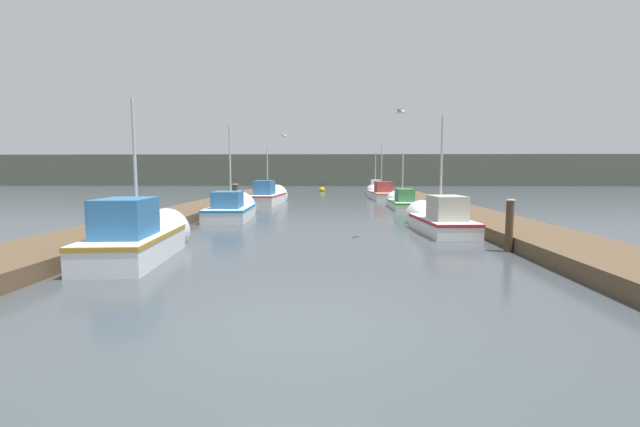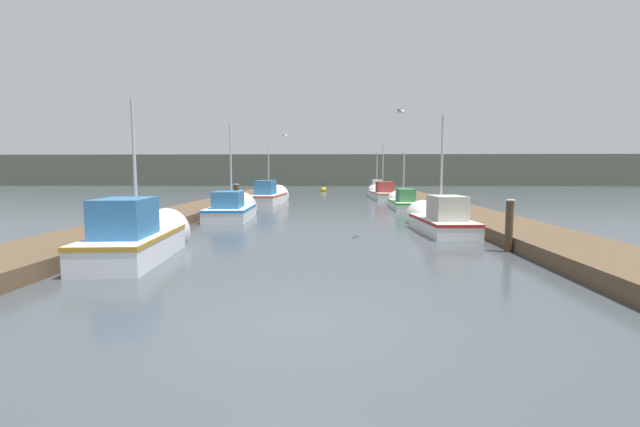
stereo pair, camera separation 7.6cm
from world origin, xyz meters
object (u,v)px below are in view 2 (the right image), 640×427
(fishing_boat_0, at_px, (140,237))
(mooring_piling_0, at_px, (385,188))
(fishing_boat_3, at_px, (402,201))
(fishing_boat_2, at_px, (233,209))
(mooring_piling_3, at_px, (240,198))
(fishing_boat_4, at_px, (270,196))
(fishing_boat_5, at_px, (382,193))
(mooring_piling_1, at_px, (236,195))
(channel_buoy, at_px, (323,190))
(seagull_lead, at_px, (400,112))
(fishing_boat_1, at_px, (438,219))
(fishing_boat_6, at_px, (376,190))
(seagull_1, at_px, (285,136))
(mooring_piling_2, at_px, (509,225))

(fishing_boat_0, relative_size, mooring_piling_0, 4.40)
(fishing_boat_3, xyz_separation_m, mooring_piling_0, (0.68, 14.99, 0.18))
(fishing_boat_2, distance_m, fishing_boat_3, 10.66)
(mooring_piling_3, bearing_deg, fishing_boat_4, 58.92)
(mooring_piling_0, bearing_deg, fishing_boat_5, -98.34)
(mooring_piling_1, relative_size, channel_buoy, 1.23)
(seagull_lead, bearing_deg, fishing_boat_4, -135.95)
(fishing_boat_2, distance_m, mooring_piling_1, 6.08)
(mooring_piling_0, relative_size, channel_buoy, 0.94)
(fishing_boat_5, height_order, mooring_piling_3, fishing_boat_5)
(mooring_piling_0, bearing_deg, fishing_boat_1, -92.18)
(fishing_boat_5, relative_size, fishing_boat_6, 1.18)
(fishing_boat_2, relative_size, fishing_boat_3, 0.93)
(mooring_piling_0, bearing_deg, mooring_piling_3, -126.82)
(seagull_lead, bearing_deg, fishing_boat_0, -44.79)
(fishing_boat_3, bearing_deg, fishing_boat_2, -144.27)
(fishing_boat_0, distance_m, fishing_boat_4, 18.33)
(fishing_boat_4, height_order, mooring_piling_0, fishing_boat_4)
(seagull_1, bearing_deg, fishing_boat_1, 81.46)
(fishing_boat_3, xyz_separation_m, seagull_1, (-6.83, -1.14, 3.80))
(fishing_boat_4, height_order, mooring_piling_3, fishing_boat_4)
(fishing_boat_6, xyz_separation_m, mooring_piling_3, (-9.66, -12.61, 0.06))
(fishing_boat_1, distance_m, channel_buoy, 29.72)
(mooring_piling_3, height_order, channel_buoy, channel_buoy)
(fishing_boat_4, xyz_separation_m, mooring_piling_2, (9.13, -17.28, 0.24))
(fishing_boat_3, distance_m, mooring_piling_1, 9.94)
(fishing_boat_3, distance_m, mooring_piling_2, 14.04)
(fishing_boat_2, bearing_deg, mooring_piling_1, 98.78)
(fishing_boat_3, bearing_deg, mooring_piling_1, -178.32)
(fishing_boat_2, height_order, fishing_boat_5, fishing_boat_5)
(fishing_boat_3, xyz_separation_m, mooring_piling_1, (-9.94, -0.19, 0.35))
(mooring_piling_3, xyz_separation_m, seagull_1, (3.09, -1.96, 3.66))
(fishing_boat_5, height_order, mooring_piling_1, fishing_boat_5)
(mooring_piling_3, bearing_deg, seagull_1, -32.43)
(fishing_boat_2, xyz_separation_m, mooring_piling_1, (-1.22, 5.95, 0.29))
(seagull_lead, bearing_deg, seagull_1, -134.82)
(fishing_boat_0, relative_size, mooring_piling_2, 3.30)
(fishing_boat_5, xyz_separation_m, fishing_boat_6, (0.07, 5.36, 0.01))
(fishing_boat_3, height_order, mooring_piling_3, fishing_boat_3)
(fishing_boat_4, xyz_separation_m, mooring_piling_3, (-1.47, -2.43, 0.02))
(channel_buoy, distance_m, seagull_lead, 31.63)
(fishing_boat_1, distance_m, seagull_1, 11.65)
(fishing_boat_2, bearing_deg, channel_buoy, 79.47)
(mooring_piling_1, height_order, seagull_lead, seagull_lead)
(fishing_boat_3, height_order, mooring_piling_1, fishing_boat_3)
(fishing_boat_3, relative_size, mooring_piling_0, 4.89)
(fishing_boat_2, relative_size, mooring_piling_2, 3.40)
(mooring_piling_1, bearing_deg, fishing_boat_4, 66.75)
(mooring_piling_3, xyz_separation_m, channel_buoy, (4.67, 18.47, -0.31))
(seagull_1, bearing_deg, fishing_boat_3, 144.37)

